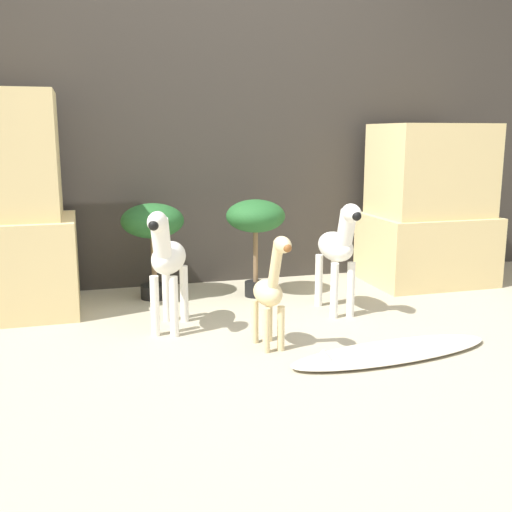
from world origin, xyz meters
name	(u,v)px	position (x,y,z in m)	size (l,w,h in m)	color
ground_plane	(290,352)	(0.00, 0.00, 0.00)	(14.00, 14.00, 0.00)	#B2A88E
wall_back	(219,118)	(0.00, 1.46, 1.10)	(6.40, 0.08, 2.20)	#38332D
rock_pillar_right	(429,209)	(1.34, 1.03, 0.50)	(0.79, 0.60, 1.06)	#DBC184
zebra_right	(338,248)	(0.46, 0.51, 0.38)	(0.17, 0.48, 0.64)	white
zebra_left	(167,259)	(-0.50, 0.46, 0.38)	(0.28, 0.48, 0.64)	white
giraffe_figurine	(270,290)	(-0.08, 0.07, 0.28)	(0.14, 0.34, 0.56)	beige
potted_palm_front	(153,227)	(-0.49, 1.12, 0.45)	(0.38, 0.38, 0.59)	black
potted_palm_back	(256,221)	(0.12, 0.99, 0.47)	(0.36, 0.36, 0.60)	black
surfboard	(390,351)	(0.42, -0.17, 0.02)	(1.05, 0.39, 0.08)	silver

